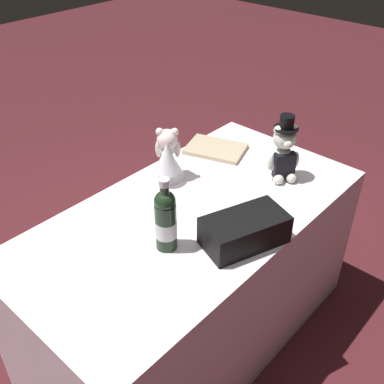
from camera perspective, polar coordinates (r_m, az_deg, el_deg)
name	(u,v)px	position (r m, az deg, el deg)	size (l,w,h in m)	color
ground_plane	(192,331)	(2.41, 0.00, -16.83)	(12.00, 12.00, 0.00)	#47191E
reception_table	(192,277)	(2.13, 0.00, -10.56)	(1.53, 0.79, 0.75)	white
teddy_bear_groom	(284,153)	(2.07, 11.31, 4.79)	(0.14, 0.14, 0.30)	silver
teddy_bear_bride	(168,157)	(2.03, -3.03, 4.37)	(0.20, 0.19, 0.25)	white
champagne_bottle	(166,219)	(1.64, -3.30, -3.41)	(0.08, 0.08, 0.30)	#1A2F1B
signing_pen	(163,211)	(1.88, -3.69, -2.38)	(0.11, 0.09, 0.01)	navy
gift_case_black	(244,230)	(1.71, 6.54, -4.73)	(0.35, 0.26, 0.12)	black
guestbook	(216,149)	(2.30, 2.94, 5.37)	(0.20, 0.28, 0.02)	tan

